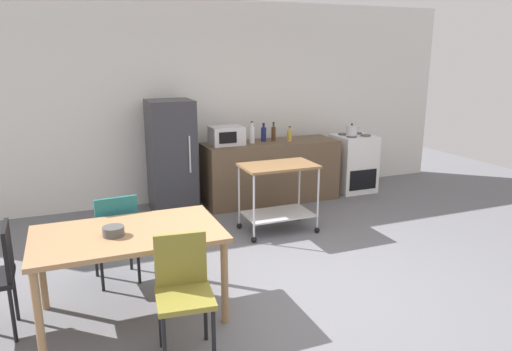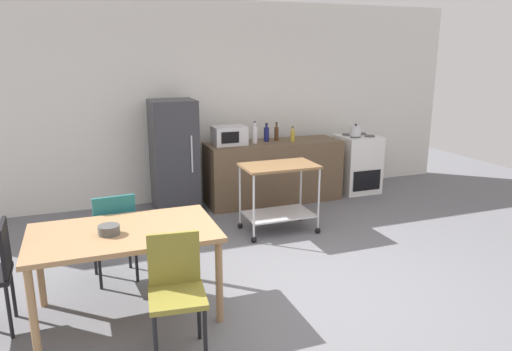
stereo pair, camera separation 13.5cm
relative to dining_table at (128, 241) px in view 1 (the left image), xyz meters
The scene contains 16 objects.
ground_plane 1.63m from the dining_table, ahead, with size 12.00×12.00×0.00m, color slate.
back_wall 3.54m from the dining_table, 64.64° to the left, with size 8.40×0.12×2.90m, color silver.
kitchen_counter 3.48m from the dining_table, 46.68° to the left, with size 2.00×0.64×0.90m, color brown.
dining_table is the anchor object (origin of this frame).
chair_teal 0.67m from the dining_table, 93.56° to the left, with size 0.43×0.43×0.89m.
chair_olive 0.74m from the dining_table, 66.48° to the right, with size 0.44×0.44×0.89m.
stove_oven 4.60m from the dining_table, 33.58° to the left, with size 0.60×0.61×0.92m.
refrigerator 2.79m from the dining_table, 70.47° to the left, with size 0.60×0.63×1.55m.
kitchen_cart 2.37m from the dining_table, 34.35° to the left, with size 0.91×0.57×0.85m.
microwave 3.09m from the dining_table, 56.15° to the left, with size 0.46×0.35×0.26m.
bottle_soda 3.30m from the dining_table, 50.47° to the left, with size 0.08×0.08×0.31m.
bottle_vinegar 3.48m from the dining_table, 48.51° to the left, with size 0.08×0.08×0.27m.
bottle_soy_sauce 3.61m from the dining_table, 46.72° to the left, with size 0.06×0.06×0.27m.
bottle_sesame_oil 3.62m from the dining_table, 42.76° to the left, with size 0.07×0.07×0.22m.
fruit_bowl 0.17m from the dining_table, 157.82° to the right, with size 0.17×0.17×0.08m, color #4C4C4C.
kettle 4.46m from the dining_table, 33.37° to the left, with size 0.24×0.17×0.19m.
Camera 1 is at (-1.87, -3.65, 2.15)m, focal length 33.24 mm.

